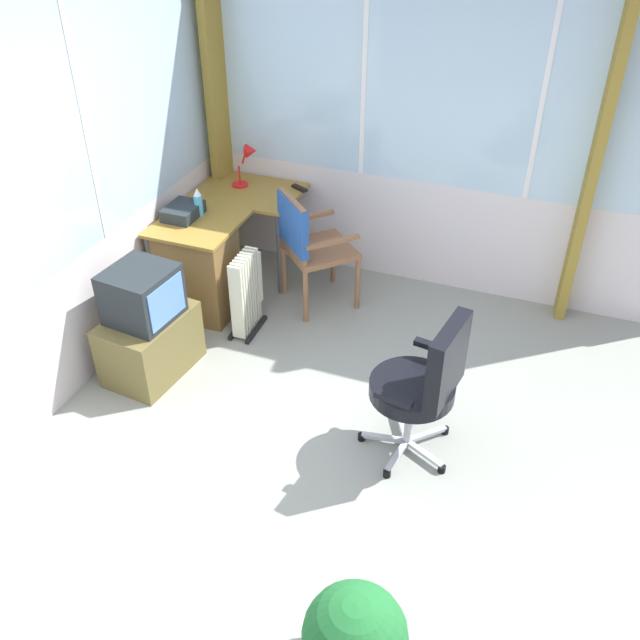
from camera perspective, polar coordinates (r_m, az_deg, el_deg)
ground at (r=4.20m, az=1.00°, el=-13.83°), size 5.79×4.82×0.06m
north_window_panel at (r=4.25m, az=-24.45°, el=6.97°), size 4.79×0.07×2.70m
east_window_panel at (r=5.40m, az=10.28°, el=15.37°), size 0.07×3.82×2.70m
curtain_corner at (r=5.88m, az=-8.27°, el=16.74°), size 0.26×0.09×2.60m
curtain_east_far at (r=5.27m, az=21.49°, el=12.44°), size 0.26×0.10×2.60m
desk at (r=5.44m, az=-9.68°, el=4.48°), size 1.26×0.83×0.73m
desk_lamp at (r=5.81m, az=-5.82°, el=12.90°), size 0.22×0.19×0.33m
tv_remote at (r=5.75m, az=-1.68°, el=10.65°), size 0.11×0.15×0.02m
spray_bottle at (r=5.38m, az=-9.86°, el=9.40°), size 0.06×0.06×0.22m
paper_tray at (r=5.39m, az=-11.06°, el=8.65°), size 0.30×0.23×0.09m
wooden_armchair at (r=5.31m, az=-1.24°, el=6.68°), size 0.68×0.68×0.94m
office_chair at (r=4.04m, az=8.55°, el=-4.90°), size 0.62×0.57×0.97m
tv_on_stand at (r=4.88m, az=-13.79°, el=-0.62°), size 0.68×0.51×0.81m
space_heater at (r=5.20m, az=-5.95°, el=2.27°), size 0.39×0.18×0.63m
potted_plant at (r=3.32m, az=2.85°, el=-24.35°), size 0.46×0.46×0.52m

